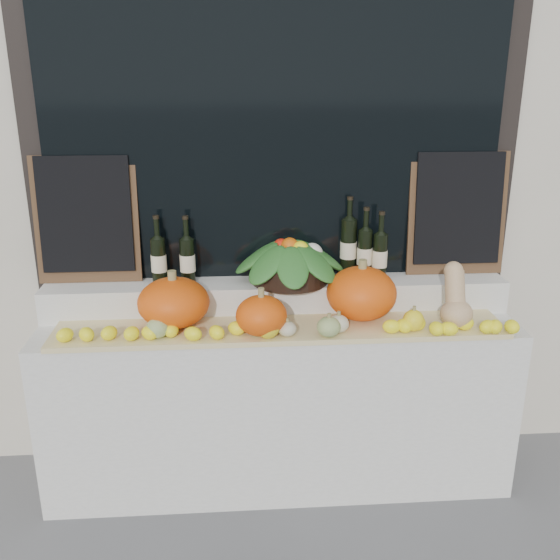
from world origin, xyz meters
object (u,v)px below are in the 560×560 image
at_px(pumpkin_right, 361,293).
at_px(wine_bottle_tall, 348,247).
at_px(pumpkin_left, 174,303).
at_px(butternut_squash, 456,301).
at_px(produce_bowl, 290,260).

height_order(pumpkin_right, wine_bottle_tall, wine_bottle_tall).
bearing_deg(wine_bottle_tall, pumpkin_left, -162.53).
distance_m(butternut_squash, wine_bottle_tall, 0.60).
height_order(produce_bowl, wine_bottle_tall, wine_bottle_tall).
relative_size(pumpkin_left, pumpkin_right, 1.00).
xyz_separation_m(produce_bowl, wine_bottle_tall, (0.30, 0.07, 0.04)).
bearing_deg(pumpkin_right, wine_bottle_tall, 95.70).
height_order(pumpkin_left, wine_bottle_tall, wine_bottle_tall).
height_order(pumpkin_left, butternut_squash, butternut_squash).
bearing_deg(butternut_squash, pumpkin_left, 175.98).
relative_size(pumpkin_right, butternut_squash, 1.15).
bearing_deg(pumpkin_left, pumpkin_right, 1.60).
relative_size(produce_bowl, wine_bottle_tall, 1.42).
bearing_deg(pumpkin_right, produce_bowl, 151.63).
bearing_deg(butternut_squash, wine_bottle_tall, 140.76).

